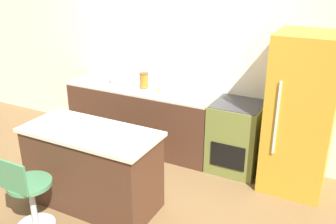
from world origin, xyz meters
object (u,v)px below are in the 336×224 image
refrigerator (301,114)px  kettle (117,77)px  oven_range (236,137)px  mixing_bowl (168,88)px  stool_chair (29,195)px

refrigerator → kettle: (-2.51, 0.06, 0.06)m
oven_range → kettle: bearing=179.8°
oven_range → kettle: kettle is taller
oven_range → mixing_bowl: bearing=179.7°
refrigerator → stool_chair: size_ratio=2.18×
kettle → refrigerator: bearing=-1.3°
oven_range → kettle: (-1.78, 0.01, 0.53)m
refrigerator → kettle: size_ratio=8.64×
kettle → mixing_bowl: kettle is taller
stool_chair → mixing_bowl: bearing=78.2°
oven_range → kettle: 1.85m
stool_chair → mixing_bowl: size_ratio=2.89×
stool_chair → mixing_bowl: 2.19m
kettle → mixing_bowl: size_ratio=0.73×
refrigerator → kettle: refrigerator is taller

